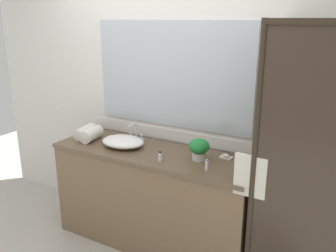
# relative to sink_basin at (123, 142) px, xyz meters

# --- Properties ---
(ground_plane) EXTENTS (8.00, 8.00, 0.00)m
(ground_plane) POSITION_rel_sink_basin_xyz_m (0.30, 0.02, -0.94)
(ground_plane) COLOR #B7B2A8
(wall_back_with_mirror) EXTENTS (4.40, 0.06, 2.60)m
(wall_back_with_mirror) POSITION_rel_sink_basin_xyz_m (0.30, 0.36, 0.36)
(wall_back_with_mirror) COLOR silver
(wall_back_with_mirror) RESTS_ON ground_plane
(vanity_cabinet) EXTENTS (1.80, 0.58, 0.90)m
(vanity_cabinet) POSITION_rel_sink_basin_xyz_m (0.30, 0.03, -0.49)
(vanity_cabinet) COLOR brown
(vanity_cabinet) RESTS_ON ground_plane
(shower_enclosure) EXTENTS (1.20, 0.59, 2.00)m
(shower_enclosure) POSITION_rel_sink_basin_xyz_m (1.58, -0.17, 0.08)
(shower_enclosure) COLOR #2D2319
(shower_enclosure) RESTS_ON ground_plane
(sink_basin) EXTENTS (0.40, 0.31, 0.09)m
(sink_basin) POSITION_rel_sink_basin_xyz_m (0.00, 0.00, 0.00)
(sink_basin) COLOR white
(sink_basin) RESTS_ON vanity_cabinet
(faucet) EXTENTS (0.17, 0.14, 0.17)m
(faucet) POSITION_rel_sink_basin_xyz_m (0.00, 0.20, 0.01)
(faucet) COLOR silver
(faucet) RESTS_ON vanity_cabinet
(potted_plant) EXTENTS (0.17, 0.17, 0.18)m
(potted_plant) POSITION_rel_sink_basin_xyz_m (0.72, 0.04, 0.06)
(potted_plant) COLOR beige
(potted_plant) RESTS_ON vanity_cabinet
(soap_dish) EXTENTS (0.10, 0.07, 0.04)m
(soap_dish) POSITION_rel_sink_basin_xyz_m (0.90, 0.18, -0.03)
(soap_dish) COLOR silver
(soap_dish) RESTS_ON vanity_cabinet
(amenity_bottle_shampoo) EXTENTS (0.03, 0.03, 0.09)m
(amenity_bottle_shampoo) POSITION_rel_sink_basin_xyz_m (0.86, -0.12, -0.00)
(amenity_bottle_shampoo) COLOR silver
(amenity_bottle_shampoo) RESTS_ON vanity_cabinet
(amenity_bottle_lotion) EXTENTS (0.03, 0.03, 0.08)m
(amenity_bottle_lotion) POSITION_rel_sink_basin_xyz_m (0.47, -0.14, -0.00)
(amenity_bottle_lotion) COLOR white
(amenity_bottle_lotion) RESTS_ON vanity_cabinet
(rolled_towel_near_edge) EXTENTS (0.15, 0.27, 0.11)m
(rolled_towel_near_edge) POSITION_rel_sink_basin_xyz_m (-0.46, 0.02, 0.01)
(rolled_towel_near_edge) COLOR silver
(rolled_towel_near_edge) RESTS_ON vanity_cabinet
(rolled_towel_middle) EXTENTS (0.16, 0.26, 0.12)m
(rolled_towel_middle) POSITION_rel_sink_basin_xyz_m (-0.35, -0.02, 0.02)
(rolled_towel_middle) COLOR silver
(rolled_towel_middle) RESTS_ON vanity_cabinet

